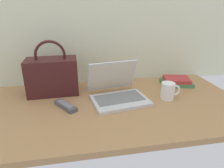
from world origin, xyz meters
name	(u,v)px	position (x,y,z in m)	size (l,w,h in m)	color
desk	(103,107)	(0.00, 0.00, 0.01)	(1.60, 0.76, 0.03)	#A87A4C
laptop	(117,91)	(0.09, 0.06, 0.07)	(0.35, 0.34, 0.21)	silver
coffee_mug	(168,91)	(0.39, 0.01, 0.08)	(0.12, 0.08, 0.10)	white
remote_control_near	(66,106)	(-0.20, 0.00, 0.04)	(0.13, 0.16, 0.02)	#4C4C51
handbag	(52,75)	(-0.28, 0.21, 0.15)	(0.30, 0.17, 0.33)	#3F1919
book_stack	(176,81)	(0.54, 0.21, 0.05)	(0.22, 0.18, 0.05)	#3F7F4C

